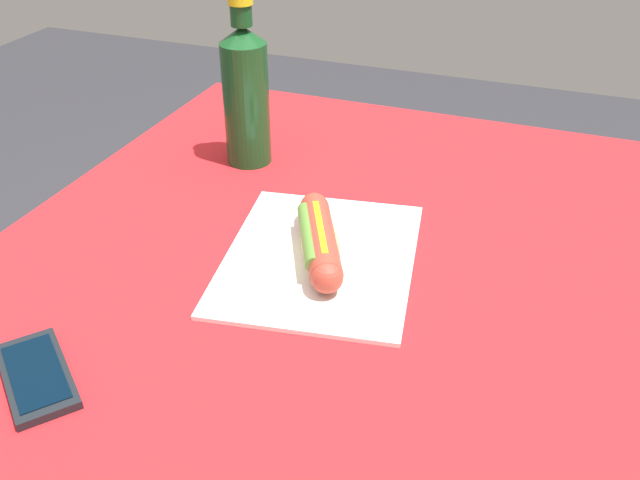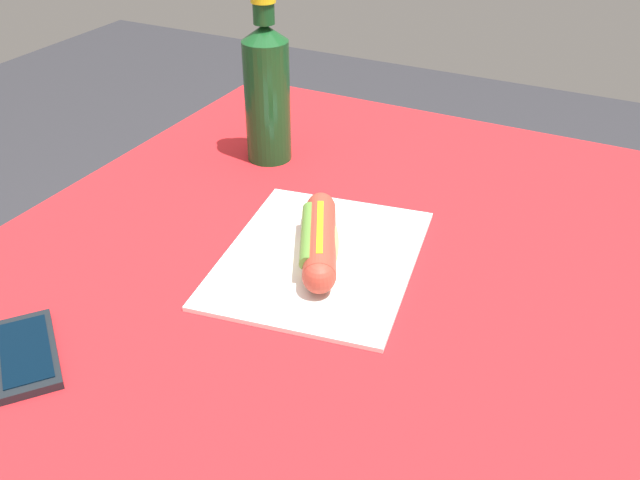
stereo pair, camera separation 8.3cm
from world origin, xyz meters
name	(u,v)px [view 1 (the left image)]	position (x,y,z in m)	size (l,w,h in m)	color
dining_table	(299,367)	(0.00, 0.00, 0.63)	(1.20, 0.86, 0.77)	brown
paper_wrapper	(320,257)	(0.06, -0.01, 0.77)	(0.30, 0.24, 0.01)	white
hot_dog	(319,240)	(0.06, -0.01, 0.80)	(0.19, 0.11, 0.05)	#DBB26B
cell_phone	(36,375)	(-0.25, 0.19, 0.77)	(0.13, 0.14, 0.01)	black
soda_bottle	(246,93)	(0.29, 0.21, 0.89)	(0.07, 0.07, 0.26)	#14471E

